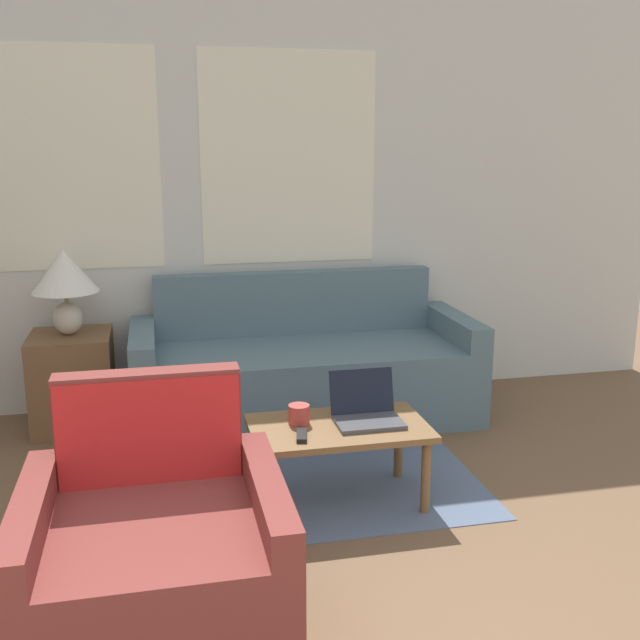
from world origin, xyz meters
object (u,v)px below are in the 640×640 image
at_px(table_lamp, 65,278).
at_px(laptop, 366,410).
at_px(armchair, 156,563).
at_px(coffee_table, 339,435).
at_px(cup_navy, 299,415).
at_px(couch, 304,373).
at_px(tv_remote, 302,435).

xyz_separation_m(table_lamp, laptop, (1.43, -1.22, -0.47)).
xyz_separation_m(armchair, coffee_table, (0.84, 0.82, 0.06)).
bearing_deg(cup_navy, table_lamp, 133.00).
height_order(couch, cup_navy, couch).
xyz_separation_m(table_lamp, cup_navy, (1.11, -1.19, -0.48)).
xyz_separation_m(table_lamp, coffee_table, (1.29, -1.25, -0.57)).
relative_size(couch, armchair, 2.37).
xyz_separation_m(couch, table_lamp, (-1.36, 0.10, 0.63)).
bearing_deg(couch, cup_navy, -102.47).
distance_m(table_lamp, coffee_table, 1.88).
bearing_deg(coffee_table, cup_navy, 162.90).
bearing_deg(armchair, table_lamp, 102.33).
xyz_separation_m(table_lamp, tv_remote, (1.09, -1.35, -0.51)).
bearing_deg(cup_navy, armchair, -126.98).
distance_m(couch, laptop, 1.14).
height_order(laptop, tv_remote, laptop).
height_order(cup_navy, tv_remote, cup_navy).
relative_size(coffee_table, cup_navy, 8.30).
height_order(coffee_table, laptop, laptop).
xyz_separation_m(armchair, laptop, (0.97, 0.85, 0.16)).
relative_size(couch, laptop, 6.64).
height_order(armchair, laptop, armchair).
xyz_separation_m(coffee_table, laptop, (0.14, 0.03, 0.10)).
xyz_separation_m(couch, armchair, (-0.90, -1.98, -0.00)).
relative_size(cup_navy, tv_remote, 0.63).
xyz_separation_m(laptop, cup_navy, (-0.31, 0.03, -0.01)).
bearing_deg(table_lamp, coffee_table, -44.08).
distance_m(couch, cup_navy, 1.13).
distance_m(armchair, tv_remote, 0.97).
distance_m(cup_navy, tv_remote, 0.16).
xyz_separation_m(armchair, tv_remote, (0.64, 0.72, 0.12)).
relative_size(couch, cup_navy, 20.68).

